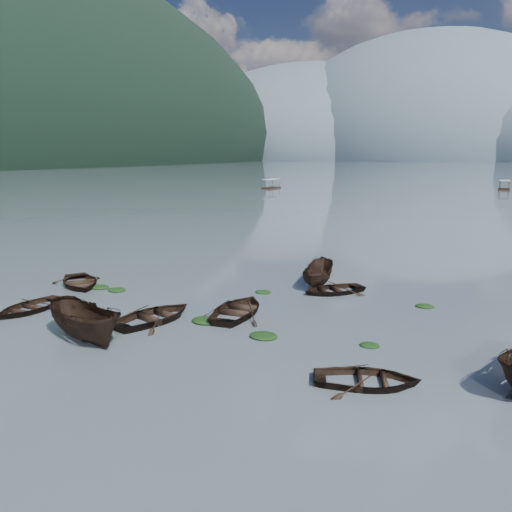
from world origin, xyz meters
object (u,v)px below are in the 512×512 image
at_px(pontoon_left, 271,189).
at_px(pontoon_centre, 504,190).
at_px(rowboat_0, 30,311).
at_px(rowboat_3, 238,314).

relative_size(pontoon_left, pontoon_centre, 1.02).
height_order(rowboat_0, pontoon_left, pontoon_left).
xyz_separation_m(rowboat_3, pontoon_centre, (18.15, 108.85, 0.00)).
bearing_deg(rowboat_0, pontoon_centre, 80.45).
xyz_separation_m(pontoon_left, pontoon_centre, (51.96, 17.07, 0.00)).
bearing_deg(rowboat_0, pontoon_left, 108.46).
xyz_separation_m(rowboat_0, pontoon_left, (-23.45, 95.50, 0.00)).
distance_m(rowboat_0, rowboat_3, 11.01).
bearing_deg(pontoon_centre, rowboat_0, -102.54).
bearing_deg(pontoon_centre, pontoon_left, -160.14).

